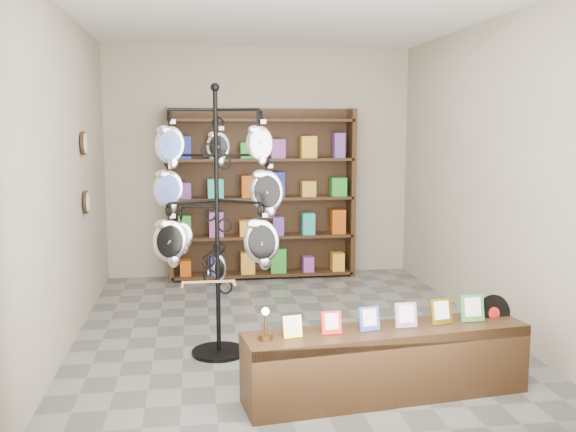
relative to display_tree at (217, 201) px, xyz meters
name	(u,v)px	position (x,y,z in m)	size (l,w,h in m)	color
ground	(288,331)	(0.69, 0.54, -1.34)	(5.00, 5.00, 0.00)	slate
room_envelope	(288,139)	(0.69, 0.54, 0.51)	(5.00, 5.00, 5.00)	#ABA189
display_tree	(217,201)	(0.00, 0.00, 0.00)	(1.19, 1.06, 2.33)	black
front_shelf	(387,362)	(1.18, -1.08, -1.08)	(2.14, 0.68, 0.74)	black
back_shelving	(262,199)	(0.69, 2.84, -0.31)	(2.42, 0.36, 2.20)	black
wall_clocks	(85,173)	(-1.28, 1.34, 0.16)	(0.03, 0.24, 0.84)	black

